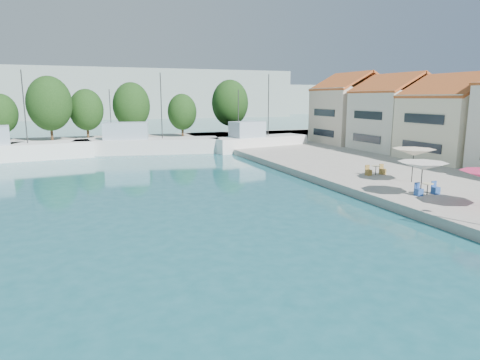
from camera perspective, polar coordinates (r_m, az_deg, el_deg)
name	(u,v)px	position (r m, az deg, el deg)	size (l,w,h in m)	color
quay_right	(463,168)	(45.27, 27.57, 1.41)	(32.00, 92.00, 0.60)	#9B948C
quay_far	(105,142)	(67.15, -17.51, 4.87)	(90.00, 16.00, 0.60)	#9B948C
hill_west	(17,94)	(160.81, -27.61, 10.14)	(180.00, 40.00, 16.00)	gray
hill_east	(205,99)	(186.97, -4.63, 10.65)	(140.00, 40.00, 12.00)	gray
building_04	(458,116)	(48.33, 27.02, 7.63)	(9.00, 8.80, 9.20)	beige
building_05	(396,111)	(54.82, 20.08, 8.66)	(8.40, 8.80, 9.70)	silver
building_06	(351,107)	(61.94, 14.64, 9.37)	(9.00, 8.80, 10.20)	beige
trawler_02	(7,151)	(53.61, -28.66, 3.45)	(17.26, 6.56, 10.20)	white
trawler_03	(145,144)	(54.75, -12.59, 4.65)	(17.99, 7.60, 10.20)	silver
trawler_04	(258,142)	(56.42, 2.36, 5.08)	(13.95, 6.38, 10.20)	silver
tree_03	(1,114)	(71.76, -29.24, 7.73)	(4.59, 4.59, 6.80)	#3F2B19
tree_04	(49,104)	(68.30, -24.08, 9.29)	(6.28, 6.28, 9.30)	#3F2B19
tree_05	(86,110)	(70.77, -19.79, 8.80)	(5.10, 5.10, 7.55)	#3F2B19
tree_06	(132,105)	(71.07, -14.27, 9.61)	(5.82, 5.82, 8.62)	#3F2B19
tree_07	(182,112)	(69.89, -7.72, 8.97)	(4.61, 4.61, 6.83)	#3F2B19
tree_08	(230,103)	(73.72, -1.33, 10.23)	(6.22, 6.22, 9.20)	#3F2B19
umbrella_white	(423,166)	(29.49, 23.17, 1.72)	(3.06, 3.06, 2.19)	black
umbrella_cream	(414,152)	(34.13, 22.16, 3.46)	(3.08, 3.08, 2.50)	black
cafe_table_02	(427,190)	(30.29, 23.69, -1.29)	(1.82, 0.70, 0.76)	black
cafe_table_03	(376,171)	(36.63, 17.64, 1.10)	(1.82, 0.70, 0.76)	black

